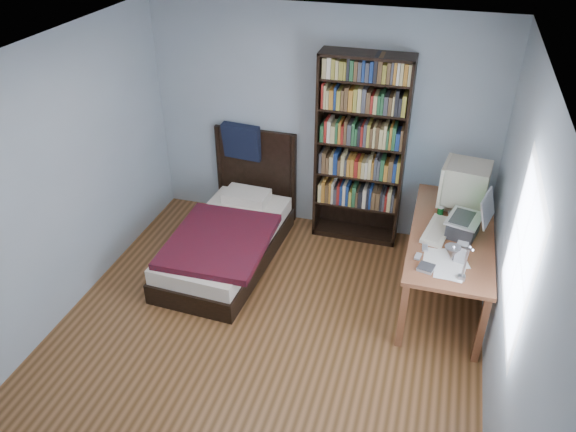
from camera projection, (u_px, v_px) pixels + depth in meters
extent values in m
plane|color=#553519|center=(262.00, 341.00, 5.03)|extent=(4.20, 4.20, 0.00)
plane|color=white|center=(253.00, 65.00, 3.71)|extent=(4.20, 4.20, 0.00)
cube|color=#97A6B1|center=(321.00, 123.00, 6.08)|extent=(3.80, 0.04, 2.50)
cube|color=#97A6B1|center=(49.00, 191.00, 4.82)|extent=(0.04, 4.20, 2.50)
cube|color=#97A6B1|center=(515.00, 265.00, 3.92)|extent=(0.04, 4.20, 2.50)
cube|color=white|center=(521.00, 254.00, 3.70)|extent=(0.01, 1.14, 1.14)
cube|color=white|center=(520.00, 254.00, 3.70)|extent=(0.01, 1.00, 1.00)
cube|color=brown|center=(452.00, 234.00, 5.22)|extent=(0.75, 1.75, 0.04)
cube|color=brown|center=(402.00, 315.00, 4.82)|extent=(0.06, 0.06, 0.69)
cube|color=brown|center=(481.00, 330.00, 4.66)|extent=(0.06, 0.06, 0.69)
cube|color=brown|center=(419.00, 217.00, 6.16)|extent=(0.06, 0.06, 0.69)
cube|color=brown|center=(481.00, 226.00, 6.01)|extent=(0.06, 0.06, 0.69)
cube|color=brown|center=(449.00, 230.00, 5.94)|extent=(0.69, 0.40, 0.68)
cube|color=#BCB39C|center=(458.00, 207.00, 5.57)|extent=(0.30, 0.26, 0.03)
cylinder|color=#BCB39C|center=(459.00, 203.00, 5.55)|extent=(0.10, 0.10, 0.06)
cube|color=#BCB39C|center=(466.00, 183.00, 5.42)|extent=(0.46, 0.44, 0.39)
cube|color=beige|center=(444.00, 180.00, 5.47)|extent=(0.08, 0.41, 0.41)
cube|color=#3891CC|center=(442.00, 180.00, 5.47)|extent=(0.05, 0.31, 0.27)
cube|color=#2D2D30|center=(463.00, 227.00, 5.13)|extent=(0.31, 0.34, 0.17)
cube|color=silver|center=(465.00, 219.00, 5.08)|extent=(0.36, 0.43, 0.02)
cube|color=#2D2D30|center=(463.00, 217.00, 5.08)|extent=(0.25, 0.33, 0.00)
cube|color=silver|center=(488.00, 208.00, 4.97)|extent=(0.17, 0.38, 0.26)
cube|color=#0CBF26|center=(486.00, 208.00, 4.97)|extent=(0.13, 0.31, 0.21)
cube|color=#99999E|center=(462.00, 277.00, 4.61)|extent=(0.06, 0.05, 0.04)
cylinder|color=#99999E|center=(466.00, 262.00, 4.45)|extent=(0.02, 0.14, 0.37)
cylinder|color=#99999E|center=(462.00, 247.00, 4.16)|extent=(0.16, 0.31, 0.19)
cone|color=#99999E|center=(452.00, 253.00, 4.03)|extent=(0.12, 0.12, 0.10)
cube|color=beige|center=(438.00, 231.00, 5.20)|extent=(0.30, 0.54, 0.05)
cube|color=#949396|center=(461.00, 252.00, 4.78)|extent=(0.10, 0.10, 0.18)
cylinder|color=#083C08|center=(440.00, 212.00, 5.41)|extent=(0.06, 0.06, 0.11)
ellipsoid|color=silver|center=(451.00, 213.00, 5.47)|extent=(0.06, 0.10, 0.03)
cube|color=silver|center=(425.00, 248.00, 4.98)|extent=(0.06, 0.10, 0.02)
cube|color=#949396|center=(418.00, 256.00, 4.87)|extent=(0.06, 0.10, 0.02)
cube|color=#949396|center=(426.00, 268.00, 4.73)|extent=(0.16, 0.16, 0.03)
cube|color=black|center=(319.00, 147.00, 6.05)|extent=(0.03, 0.30, 2.09)
cube|color=black|center=(404.00, 157.00, 5.84)|extent=(0.03, 0.30, 2.09)
cube|color=black|center=(368.00, 55.00, 5.40)|extent=(0.94, 0.30, 0.03)
cube|color=black|center=(354.00, 232.00, 6.48)|extent=(0.94, 0.30, 0.06)
cube|color=black|center=(363.00, 146.00, 6.06)|extent=(0.94, 0.02, 2.09)
cube|color=olive|center=(360.00, 150.00, 5.91)|extent=(0.86, 0.22, 1.89)
cube|color=black|center=(227.00, 252.00, 6.01)|extent=(1.00, 1.86, 0.22)
cube|color=silver|center=(226.00, 237.00, 5.91)|extent=(0.95, 1.80, 0.16)
cube|color=maroon|center=(220.00, 241.00, 5.66)|extent=(1.00, 1.20, 0.07)
cube|color=silver|center=(247.00, 196.00, 6.38)|extent=(0.52, 0.34, 0.12)
cube|color=black|center=(256.00, 173.00, 6.60)|extent=(0.97, 0.05, 1.10)
cylinder|color=black|center=(220.00, 169.00, 6.69)|extent=(0.06, 0.06, 1.10)
cylinder|color=black|center=(293.00, 179.00, 6.47)|extent=(0.06, 0.06, 1.10)
cube|color=black|center=(242.00, 142.00, 6.40)|extent=(0.46, 0.20, 0.43)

